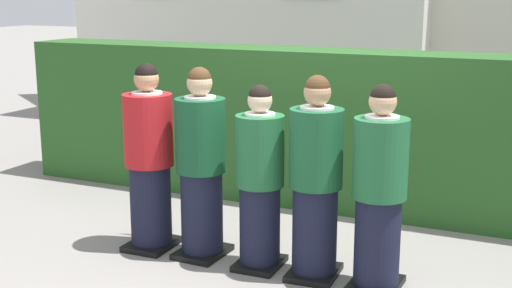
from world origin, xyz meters
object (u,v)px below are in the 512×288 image
object	(u,v)px
student_front_row_2	(260,183)
student_front_row_4	(379,194)
student_in_red_blazer	(149,162)
student_front_row_3	(316,183)
student_front_row_1	(201,168)

from	to	relation	value
student_front_row_2	student_front_row_4	world-z (taller)	student_front_row_4
student_front_row_4	student_in_red_blazer	bearing A→B (deg)	179.45
student_front_row_2	student_front_row_3	size ratio (longest dim) A/B	0.94
student_front_row_1	student_front_row_4	xyz separation A→B (m)	(1.56, -0.04, -0.02)
student_in_red_blazer	student_front_row_2	xyz separation A→B (m)	(1.07, -0.01, -0.06)
student_front_row_2	student_front_row_4	bearing A→B (deg)	-0.67
student_in_red_blazer	student_front_row_4	size ratio (longest dim) A/B	1.04
student_front_row_2	student_front_row_4	xyz separation A→B (m)	(1.00, -0.01, 0.03)
student_front_row_1	student_front_row_3	world-z (taller)	student_front_row_1
student_front_row_4	student_front_row_3	bearing A→B (deg)	177.96
student_front_row_1	student_front_row_2	distance (m)	0.56
student_front_row_3	student_front_row_4	size ratio (longest dim) A/B	1.02
student_front_row_2	student_front_row_3	world-z (taller)	student_front_row_3
student_in_red_blazer	student_front_row_4	bearing A→B (deg)	-0.55
student_in_red_blazer	student_front_row_1	bearing A→B (deg)	2.03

